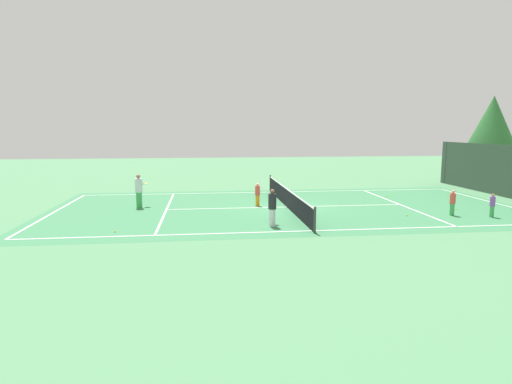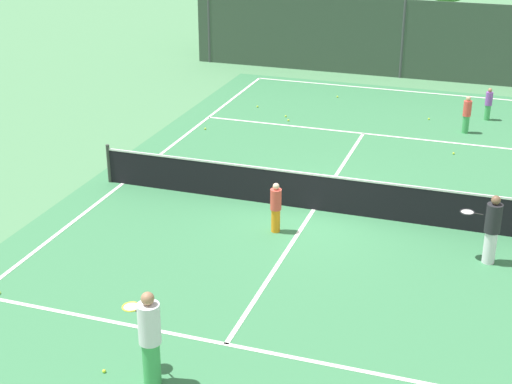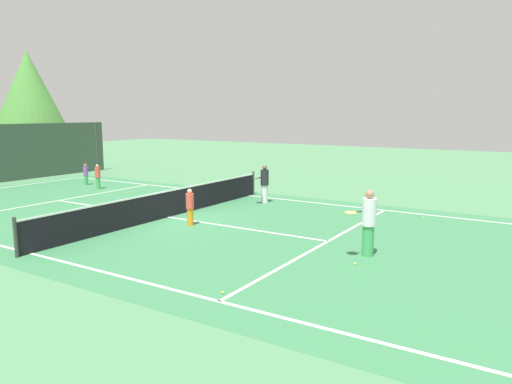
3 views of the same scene
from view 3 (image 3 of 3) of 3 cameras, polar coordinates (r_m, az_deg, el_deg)
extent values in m
plane|color=#4C8456|center=(18.11, -10.38, -2.96)|extent=(80.00, 80.00, 0.00)
cube|color=#387A4C|center=(18.11, -10.38, -2.95)|extent=(13.00, 25.00, 0.00)
cube|color=white|center=(14.66, -25.10, -6.61)|extent=(0.10, 24.00, 0.01)
cube|color=white|center=(22.39, -0.87, -0.43)|extent=(0.10, 24.00, 0.01)
cube|color=white|center=(14.67, 8.53, -5.80)|extent=(11.00, 0.10, 0.01)
cube|color=white|center=(22.86, -22.33, -0.94)|extent=(11.00, 0.10, 0.01)
cube|color=white|center=(18.11, -10.38, -2.94)|extent=(0.10, 12.80, 0.01)
cylinder|color=#333833|center=(14.33, -26.59, -4.83)|extent=(0.10, 0.10, 1.10)
cylinder|color=#333833|center=(22.64, -0.32, 1.07)|extent=(0.10, 0.10, 1.10)
cube|color=black|center=(18.02, -10.42, -1.48)|extent=(11.80, 0.03, 0.95)
cube|color=white|center=(17.93, -10.47, 0.09)|extent=(11.80, 0.04, 0.05)
cylinder|color=#3F4447|center=(33.82, -18.36, 5.13)|extent=(0.12, 0.12, 3.20)
cylinder|color=brown|center=(35.59, -24.85, 4.53)|extent=(0.34, 0.34, 2.70)
cone|color=#4C8E3D|center=(35.53, -25.29, 10.81)|extent=(4.61, 4.61, 5.12)
cylinder|color=#3FA559|center=(27.31, -19.47, 1.35)|extent=(0.19, 0.19, 0.53)
cylinder|color=purple|center=(27.25, -19.53, 2.39)|extent=(0.24, 0.24, 0.46)
sphere|color=#A37556|center=(27.22, -19.56, 3.02)|extent=(0.14, 0.14, 0.14)
cylinder|color=silver|center=(20.64, 1.02, -0.22)|extent=(0.28, 0.28, 0.76)
cylinder|color=#232328|center=(20.54, 1.03, 1.74)|extent=(0.35, 0.35, 0.66)
sphere|color=brown|center=(20.48, 1.03, 2.94)|extent=(0.21, 0.21, 0.21)
cylinder|color=black|center=(20.28, 0.46, 1.73)|extent=(0.20, 0.06, 0.03)
torus|color=black|center=(20.09, 0.01, 1.66)|extent=(0.37, 0.37, 0.03)
cylinder|color=silver|center=(20.09, 0.01, 1.66)|extent=(0.31, 0.31, 0.00)
cylinder|color=#3FA559|center=(25.64, -18.18, 0.99)|extent=(0.21, 0.21, 0.58)
cylinder|color=#E54C3F|center=(25.57, -18.24, 2.20)|extent=(0.27, 0.27, 0.51)
sphere|color=tan|center=(25.54, -18.28, 2.94)|extent=(0.16, 0.16, 0.16)
cylinder|color=#3FA559|center=(13.35, 13.11, -5.64)|extent=(0.31, 0.31, 0.84)
cylinder|color=silver|center=(13.17, 13.24, -2.32)|extent=(0.38, 0.38, 0.73)
sphere|color=#A37556|center=(13.08, 13.32, -0.26)|extent=(0.23, 0.23, 0.23)
cylinder|color=black|center=(12.96, 12.05, -2.30)|extent=(0.18, 0.14, 0.03)
torus|color=yellow|center=(12.81, 11.15, -2.41)|extent=(0.46, 0.46, 0.03)
cylinder|color=silver|center=(12.81, 11.15, -2.41)|extent=(0.38, 0.38, 0.00)
cylinder|color=orange|center=(16.65, -7.80, -2.94)|extent=(0.22, 0.22, 0.59)
cylinder|color=#E54C3F|center=(16.54, -7.84, -1.06)|extent=(0.27, 0.27, 0.52)
sphere|color=beige|center=(16.48, -7.86, 0.10)|extent=(0.16, 0.16, 0.16)
sphere|color=#CCE533|center=(10.50, -3.98, -11.78)|extent=(0.07, 0.07, 0.07)
sphere|color=#CCE533|center=(21.32, -4.34, -0.89)|extent=(0.07, 0.07, 0.07)
sphere|color=#CCE533|center=(25.70, -21.85, 0.22)|extent=(0.07, 0.07, 0.07)
sphere|color=#CCE533|center=(23.93, -15.00, -0.06)|extent=(0.07, 0.07, 0.07)
sphere|color=#CCE533|center=(18.61, 19.23, -2.90)|extent=(0.07, 0.07, 0.07)
sphere|color=#CCE533|center=(12.60, 11.64, -8.32)|extent=(0.07, 0.07, 0.07)
camera|label=1|loc=(36.37, 20.30, 9.44)|focal=30.28mm
camera|label=2|loc=(18.88, 52.36, 19.54)|focal=54.34mm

